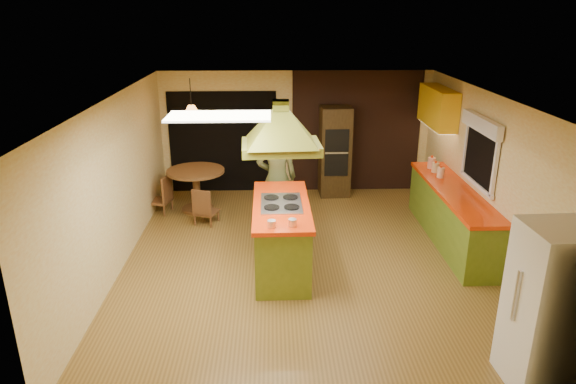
{
  "coord_description": "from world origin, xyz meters",
  "views": [
    {
      "loc": [
        -0.48,
        -7.11,
        3.67
      ],
      "look_at": [
        -0.26,
        -0.11,
        1.15
      ],
      "focal_mm": 32.0,
      "sensor_mm": 36.0,
      "label": 1
    }
  ],
  "objects_px": {
    "man": "(277,178)",
    "dining_table": "(196,182)",
    "refrigerator": "(552,308)",
    "wall_oven": "(335,151)",
    "canister_large": "(431,163)",
    "kitchen_island": "(281,235)"
  },
  "relations": [
    {
      "from": "man",
      "to": "dining_table",
      "type": "bearing_deg",
      "value": -41.35
    },
    {
      "from": "refrigerator",
      "to": "wall_oven",
      "type": "height_order",
      "value": "wall_oven"
    },
    {
      "from": "refrigerator",
      "to": "canister_large",
      "type": "xyz_separation_m",
      "value": [
        0.14,
        4.56,
        0.14
      ]
    },
    {
      "from": "man",
      "to": "wall_oven",
      "type": "distance_m",
      "value": 2.16
    },
    {
      "from": "kitchen_island",
      "to": "wall_oven",
      "type": "xyz_separation_m",
      "value": [
        1.15,
        3.16,
        0.41
      ]
    },
    {
      "from": "dining_table",
      "to": "kitchen_island",
      "type": "bearing_deg",
      "value": -56.09
    },
    {
      "from": "wall_oven",
      "to": "canister_large",
      "type": "xyz_separation_m",
      "value": [
        1.61,
        -1.22,
        0.1
      ]
    },
    {
      "from": "kitchen_island",
      "to": "wall_oven",
      "type": "distance_m",
      "value": 3.39
    },
    {
      "from": "man",
      "to": "refrigerator",
      "type": "distance_m",
      "value": 4.79
    },
    {
      "from": "man",
      "to": "refrigerator",
      "type": "height_order",
      "value": "man"
    },
    {
      "from": "kitchen_island",
      "to": "canister_large",
      "type": "distance_m",
      "value": 3.42
    },
    {
      "from": "man",
      "to": "kitchen_island",
      "type": "bearing_deg",
      "value": 83.33
    },
    {
      "from": "canister_large",
      "to": "dining_table",
      "type": "bearing_deg",
      "value": 174.87
    },
    {
      "from": "refrigerator",
      "to": "canister_large",
      "type": "bearing_deg",
      "value": 85.73
    },
    {
      "from": "dining_table",
      "to": "canister_large",
      "type": "distance_m",
      "value": 4.37
    },
    {
      "from": "refrigerator",
      "to": "wall_oven",
      "type": "distance_m",
      "value": 5.96
    },
    {
      "from": "wall_oven",
      "to": "canister_large",
      "type": "bearing_deg",
      "value": -39.01
    },
    {
      "from": "kitchen_island",
      "to": "refrigerator",
      "type": "xyz_separation_m",
      "value": [
        2.62,
        -2.61,
        0.36
      ]
    },
    {
      "from": "wall_oven",
      "to": "canister_large",
      "type": "height_order",
      "value": "wall_oven"
    },
    {
      "from": "kitchen_island",
      "to": "dining_table",
      "type": "bearing_deg",
      "value": 123.33
    },
    {
      "from": "kitchen_island",
      "to": "canister_large",
      "type": "bearing_deg",
      "value": 34.54
    },
    {
      "from": "man",
      "to": "refrigerator",
      "type": "bearing_deg",
      "value": 115.13
    }
  ]
}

